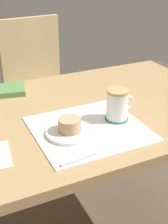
% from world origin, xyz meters
% --- Properties ---
extents(dining_table, '(1.27, 0.80, 0.74)m').
position_xyz_m(dining_table, '(0.00, 0.00, 0.66)').
color(dining_table, tan).
rests_on(dining_table, ground_plane).
extents(wooden_chair, '(0.45, 0.45, 0.95)m').
position_xyz_m(wooden_chair, '(0.06, 0.75, 0.52)').
color(wooden_chair, '#D1B27F').
rests_on(wooden_chair, ground_plane).
extents(placemat, '(0.38, 0.36, 0.00)m').
position_xyz_m(placemat, '(-0.04, -0.16, 0.74)').
color(placemat, white).
rests_on(placemat, dining_table).
extents(pastry_plate, '(0.16, 0.16, 0.01)m').
position_xyz_m(pastry_plate, '(-0.11, -0.16, 0.75)').
color(pastry_plate, white).
rests_on(pastry_plate, placemat).
extents(pastry, '(0.08, 0.08, 0.05)m').
position_xyz_m(pastry, '(-0.11, -0.16, 0.77)').
color(pastry, tan).
rests_on(pastry, pastry_plate).
extents(coffee_coaster, '(0.09, 0.09, 0.00)m').
position_xyz_m(coffee_coaster, '(0.08, -0.14, 0.74)').
color(coffee_coaster, '#196B4C').
rests_on(coffee_coaster, placemat).
extents(coffee_mug, '(0.11, 0.08, 0.11)m').
position_xyz_m(coffee_mug, '(0.09, -0.14, 0.80)').
color(coffee_mug, white).
rests_on(coffee_mug, coffee_coaster).
extents(teaspoon, '(0.13, 0.02, 0.01)m').
position_xyz_m(teaspoon, '(-0.15, -0.32, 0.74)').
color(teaspoon, silver).
rests_on(teaspoon, placemat).
extents(small_book, '(0.20, 0.16, 0.02)m').
position_xyz_m(small_book, '(-0.24, 0.29, 0.75)').
color(small_book, '#598C4C').
rests_on(small_book, dining_table).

